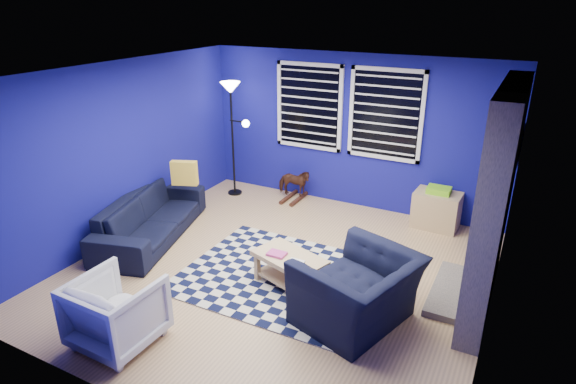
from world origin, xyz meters
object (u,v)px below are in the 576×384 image
object	(u,v)px
armchair_big	(357,291)
rocking_horse	(294,183)
cabinet	(436,209)
floor_lamp	(232,104)
sofa	(151,217)
armchair_bent	(117,311)
coffee_table	(289,264)
tv	(515,152)

from	to	relation	value
armchair_big	rocking_horse	distance (m)	3.45
cabinet	floor_lamp	bearing A→B (deg)	-172.79
armchair_big	cabinet	world-z (taller)	armchair_big
floor_lamp	armchair_big	bearing A→B (deg)	-38.06
cabinet	sofa	bearing A→B (deg)	-145.38
sofa	armchair_bent	distance (m)	2.33
coffee_table	cabinet	xyz separation A→B (m)	(1.23, 2.49, -0.01)
armchair_bent	rocking_horse	distance (m)	4.14
armchair_big	cabinet	xyz separation A→B (m)	(0.28, 2.76, -0.10)
armchair_big	armchair_bent	world-z (taller)	armchair_big
sofa	coffee_table	world-z (taller)	sofa
armchair_big	tv	bearing A→B (deg)	171.69
armchair_big	floor_lamp	world-z (taller)	floor_lamp
coffee_table	cabinet	size ratio (longest dim) A/B	1.43
cabinet	tv	bearing A→B (deg)	-12.38
armchair_bent	rocking_horse	bearing A→B (deg)	-87.33
sofa	armchair_bent	xyz separation A→B (m)	(1.31, -1.93, 0.05)
floor_lamp	tv	bearing A→B (deg)	0.38
tv	rocking_horse	bearing A→B (deg)	176.49
coffee_table	floor_lamp	distance (m)	3.40
cabinet	rocking_horse	bearing A→B (deg)	-176.34
cabinet	armchair_big	bearing A→B (deg)	-93.13
cabinet	floor_lamp	size ratio (longest dim) A/B	0.35
tv	coffee_table	world-z (taller)	tv
armchair_big	coffee_table	distance (m)	1.00
armchair_bent	floor_lamp	xyz separation A→B (m)	(-1.15, 3.91, 1.26)
tv	rocking_horse	world-z (taller)	tv
sofa	floor_lamp	world-z (taller)	floor_lamp
tv	coffee_table	bearing A→B (deg)	-134.10
armchair_bent	floor_lamp	bearing A→B (deg)	-72.31
tv	cabinet	bearing A→B (deg)	165.04
rocking_horse	cabinet	xyz separation A→B (m)	(2.40, 0.05, -0.03)
rocking_horse	floor_lamp	bearing A→B (deg)	91.81
coffee_table	floor_lamp	bearing A→B (deg)	135.12
sofa	armchair_big	xyz separation A→B (m)	(3.33, -0.51, 0.07)
sofa	armchair_bent	world-z (taller)	armchair_bent
rocking_horse	floor_lamp	world-z (taller)	floor_lamp
rocking_horse	coffee_table	distance (m)	2.71
armchair_bent	sofa	bearing A→B (deg)	-54.50
tv	armchair_bent	bearing A→B (deg)	-129.40
sofa	coffee_table	bearing A→B (deg)	-111.37
sofa	coffee_table	distance (m)	2.39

